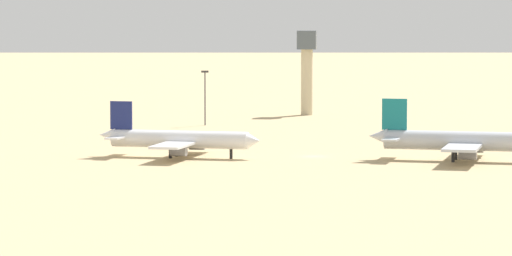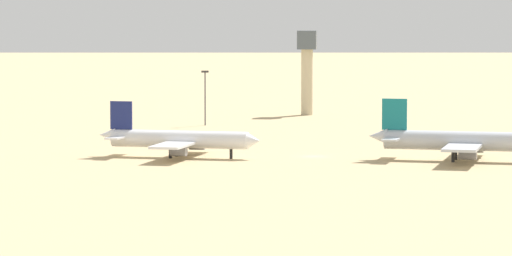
% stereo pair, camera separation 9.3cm
% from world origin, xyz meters
% --- Properties ---
extents(ground, '(4000.00, 4000.00, 0.00)m').
position_xyz_m(ground, '(0.00, 0.00, 0.00)').
color(ground, tan).
extents(parked_jet_navy_2, '(32.73, 27.79, 10.82)m').
position_xyz_m(parked_jet_navy_2, '(-26.06, -4.76, 3.55)').
color(parked_jet_navy_2, white).
rests_on(parked_jet_navy_2, ground).
extents(parked_jet_teal_3, '(35.45, 30.13, 11.72)m').
position_xyz_m(parked_jet_teal_3, '(28.31, -6.19, 3.84)').
color(parked_jet_teal_3, silver).
rests_on(parked_jet_teal_3, ground).
extents(control_tower, '(5.20, 5.20, 23.14)m').
position_xyz_m(control_tower, '(-8.84, 114.04, 13.97)').
color(control_tower, '#C6B793').
rests_on(control_tower, ground).
extents(light_pole_west, '(1.80, 0.50, 13.68)m').
position_xyz_m(light_pole_west, '(-31.68, 75.01, 8.02)').
color(light_pole_west, '#59595E').
rests_on(light_pole_west, ground).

